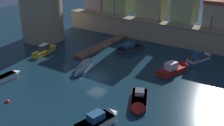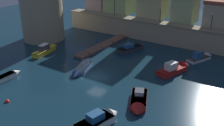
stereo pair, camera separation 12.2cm
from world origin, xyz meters
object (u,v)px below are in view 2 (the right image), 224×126
Objects in this scene: moored_boat_5 at (202,57)px; mooring_buoy_0 at (7,102)px; moored_boat_2 at (81,69)px; fortress_tower at (42,12)px; moored_boat_6 at (5,77)px; moored_boat_0 at (47,49)px; moored_boat_3 at (176,68)px; quay_lamp_0 at (115,4)px; quay_lamp_2 at (212,19)px; moored_boat_1 at (138,103)px; quay_lamp_1 at (160,12)px; moored_boat_7 at (133,48)px; moored_boat_9 at (100,119)px.

moored_boat_5 is 31.55m from mooring_buoy_0.
moored_boat_2 is 1.25× the size of moored_boat_5.
fortress_tower reaches higher than moored_boat_6.
moored_boat_0 is 23.25m from moored_boat_3.
moored_boat_3 is at bearing -0.72° from fortress_tower.
quay_lamp_2 is (20.62, 0.00, -0.54)m from quay_lamp_0.
fortress_tower reaches higher than quay_lamp_0.
moored_boat_1 is 16.05m from mooring_buoy_0.
fortress_tower is 3.80× the size of quay_lamp_2.
quay_lamp_1 reaches higher than moored_boat_5.
fortress_tower is 1.77× the size of moored_boat_7.
quay_lamp_0 is 0.64× the size of moored_boat_6.
fortress_tower reaches higher than moored_boat_9.
moored_boat_1 is 0.87× the size of moored_boat_3.
moored_boat_2 is at bearing -169.83° from moored_boat_7.
moored_boat_1 is at bearing -162.01° from moored_boat_5.
fortress_tower is 1.66× the size of moored_boat_0.
moored_boat_7 is (-1.77, -7.37, -5.58)m from quay_lamp_1.
quay_lamp_1 is 5.12× the size of mooring_buoy_0.
moored_boat_2 is (16.82, -8.34, -5.33)m from fortress_tower.
moored_boat_0 is 1.19× the size of moored_boat_5.
moored_boat_2 is at bearing -124.65° from quay_lamp_2.
fortress_tower is at bearing 27.45° from moored_boat_6.
quay_lamp_0 reaches higher than quay_lamp_1.
moored_boat_5 is (31.02, 6.85, -5.27)m from fortress_tower.
fortress_tower is 2.88× the size of quay_lamp_0.
quay_lamp_2 reaches higher than moored_boat_7.
quay_lamp_0 is 0.68× the size of moored_boat_5.
quay_lamp_2 is 14.87m from moored_boat_7.
moored_boat_7 is at bearing -62.70° from moored_boat_0.
quay_lamp_1 is 30.61m from moored_boat_9.
moored_boat_1 is at bearing 30.43° from mooring_buoy_0.
quay_lamp_0 is 22.43m from moored_boat_5.
moored_boat_2 is at bearing 160.93° from moored_boat_5.
fortress_tower is 1.85× the size of moored_boat_6.
quay_lamp_0 is 18.46m from moored_boat_0.
mooring_buoy_0 is at bearing -168.92° from moored_boat_7.
moored_boat_9 is at bearing 12.43° from mooring_buoy_0.
fortress_tower is 3.71× the size of quay_lamp_1.
moored_boat_0 reaches higher than moored_boat_1.
quay_lamp_2 is 0.51× the size of moored_boat_9.
fortress_tower reaches higher than moored_boat_2.
mooring_buoy_0 is at bearing -27.79° from moored_boat_2.
quay_lamp_1 is 15.64m from moored_boat_3.
moored_boat_0 is 27.52m from moored_boat_5.
fortress_tower is 19.52m from moored_boat_2.
moored_boat_1 is at bearing 51.99° from moored_boat_2.
moored_boat_0 reaches higher than mooring_buoy_0.
moored_boat_7 is at bearing -39.45° from quay_lamp_0.
quay_lamp_2 is at bearing 125.33° from moored_boat_2.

